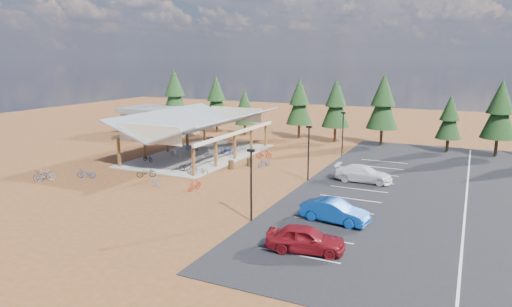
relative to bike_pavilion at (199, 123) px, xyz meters
name	(u,v)px	position (x,y,z in m)	size (l,w,h in m)	color
ground	(250,179)	(10.00, -7.00, -3.82)	(140.00, 140.00, 0.00)	#573816
asphalt_lot	(467,196)	(28.50, -4.00, -3.80)	(27.00, 44.00, 0.04)	black
concrete_pad	(200,155)	(0.00, 0.00, -3.77)	(10.60, 18.60, 0.10)	gray
bike_pavilion	(199,123)	(0.00, 0.00, 0.00)	(11.65, 19.40, 4.97)	#583719
outbuilding	(160,120)	(-14.00, 11.00, -1.80)	(11.00, 7.00, 3.90)	#ADA593
lamp_post_0	(251,180)	(15.00, -17.00, -0.85)	(0.50, 0.25, 5.14)	black
lamp_post_1	(309,149)	(15.00, -5.00, -0.85)	(0.50, 0.25, 5.14)	black
lamp_post_2	(343,131)	(15.00, 7.00, -0.85)	(0.50, 0.25, 5.14)	black
trash_bin_0	(231,165)	(6.42, -4.22, -3.37)	(0.60, 0.60, 0.90)	#423017
trash_bin_1	(250,162)	(7.57, -2.24, -3.37)	(0.60, 0.60, 0.90)	#423017
pine_0	(175,93)	(-14.13, 15.12, 2.04)	(4.12, 4.12, 9.60)	#382314
pine_1	(216,98)	(-6.91, 15.68, 1.46)	(3.71, 3.71, 8.65)	#382314
pine_2	(245,107)	(-1.80, 15.07, 0.29)	(2.90, 2.90, 6.75)	#382314
pine_3	(299,102)	(6.34, 15.96, 1.41)	(3.68, 3.68, 8.57)	#382314
pine_4	(336,103)	(11.73, 15.40, 1.47)	(3.72, 3.72, 8.67)	#382314
pine_5	(383,102)	(17.88, 15.44, 1.90)	(4.02, 4.02, 9.36)	#382314
pine_6	(450,117)	(25.91, 14.57, 0.43)	(3.00, 3.00, 6.98)	#382314
pine_7	(500,110)	(31.12, 14.24, 1.64)	(3.84, 3.84, 8.95)	#382314
bike_0	(148,158)	(-3.18, -5.56, -3.31)	(0.55, 1.58, 0.83)	black
bike_1	(175,154)	(-1.82, -2.43, -3.28)	(0.42, 1.49, 0.90)	gray
bike_2	(192,147)	(-2.29, 1.69, -3.25)	(0.62, 1.79, 0.94)	navy
bike_3	(211,139)	(-2.82, 7.03, -3.21)	(0.48, 1.70, 1.02)	maroon
bike_4	(187,167)	(3.21, -7.44, -3.24)	(0.64, 1.84, 0.97)	black
bike_5	(211,153)	(1.93, -0.76, -3.22)	(0.48, 1.69, 1.02)	#9E9FA6
bike_6	(227,150)	(2.73, 1.54, -3.23)	(0.66, 1.89, 0.99)	#121497
bike_7	(232,143)	(1.03, 5.94, -3.21)	(0.48, 1.72, 1.03)	maroon
bike_8	(43,174)	(-7.57, -15.47, -3.33)	(0.66, 1.88, 0.99)	black
bike_9	(45,175)	(-6.97, -15.75, -3.28)	(0.51, 1.81, 1.09)	gray
bike_10	(86,173)	(-4.26, -13.30, -3.35)	(0.63, 1.80, 0.94)	navy
bike_11	(195,184)	(7.21, -12.23, -3.33)	(0.47, 1.65, 0.99)	#A02411
bike_12	(146,173)	(0.68, -10.62, -3.36)	(0.62, 1.78, 0.93)	black
bike_13	(156,182)	(3.62, -12.93, -3.37)	(0.42, 1.50, 0.90)	#93959A
bike_14	(264,163)	(9.04, -1.85, -3.37)	(0.61, 1.74, 0.92)	navy
bike_15	(264,154)	(7.35, 1.84, -3.29)	(0.50, 1.77, 1.06)	maroon
bike_16	(200,171)	(4.76, -7.50, -3.42)	(0.54, 1.55, 0.81)	black
car_0	(305,239)	(20.17, -20.30, -2.99)	(1.87, 4.64, 1.58)	maroon
car_1	(335,211)	(20.34, -14.75, -3.00)	(1.65, 4.74, 1.56)	#0B3F9A
car_3	(363,174)	(19.78, -3.35, -3.03)	(2.11, 5.20, 1.51)	white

